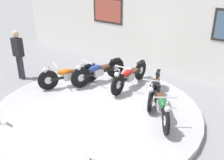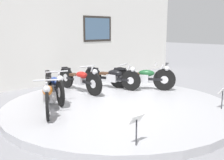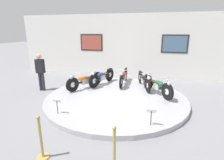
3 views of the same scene
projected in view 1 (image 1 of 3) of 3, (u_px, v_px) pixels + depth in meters
name	position (u px, v px, depth m)	size (l,w,h in m)	color
ground_plane	(97.00, 114.00, 7.12)	(60.00, 60.00, 0.00)	gray
display_platform	(97.00, 111.00, 7.09)	(5.56, 5.56, 0.16)	#ADADB2
back_wall	(164.00, 22.00, 9.21)	(14.00, 0.22, 3.62)	white
motorcycle_orange	(68.00, 75.00, 8.18)	(1.02, 1.75, 0.79)	black
motorcycle_blue	(98.00, 71.00, 8.41)	(0.72, 1.95, 0.81)	black
motorcycle_red	(129.00, 75.00, 8.09)	(0.54, 2.02, 0.81)	black
motorcycle_black	(154.00, 88.00, 7.34)	(0.74, 1.88, 0.79)	black
motorcycle_green	(162.00, 104.00, 6.47)	(1.21, 1.68, 0.81)	black
visitor_standing	(18.00, 52.00, 8.83)	(0.36, 0.23, 1.72)	#2D2D38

